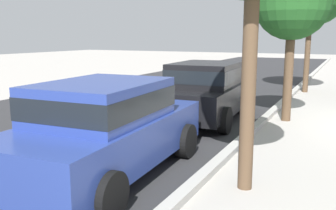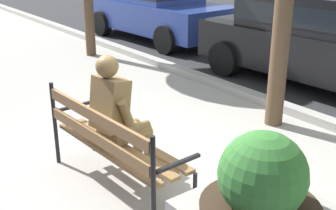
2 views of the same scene
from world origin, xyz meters
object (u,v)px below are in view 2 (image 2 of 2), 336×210
Objects in this scene: parked_car_blue at (157,6)px; parked_car_black at (314,36)px; bronze_statue_seated at (123,120)px; park_bench at (111,140)px.

parked_car_blue is 4.65m from parked_car_black.
parked_car_blue is (-5.50, 4.39, 0.17)m from bronze_statue_seated.
parked_car_black is at bearing 0.00° from parked_car_blue.
parked_car_black reaches higher than park_bench.
bronze_statue_seated is 0.33× the size of parked_car_blue.
park_bench is 0.44× the size of parked_car_black.
park_bench is 0.27m from bronze_statue_seated.
bronze_statue_seated is at bearing -78.95° from parked_car_black.
parked_car_black is (-0.97, 4.61, 0.30)m from park_bench.
park_bench is at bearing -39.39° from parked_car_blue.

